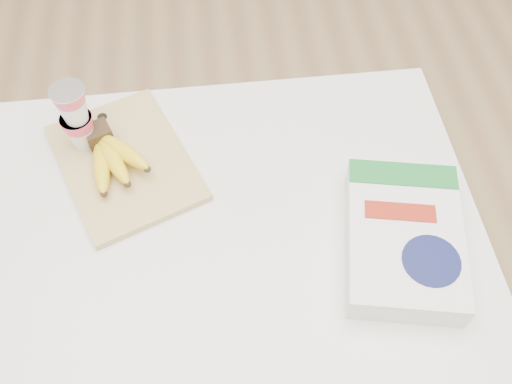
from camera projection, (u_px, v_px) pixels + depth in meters
table at (208, 310)px, 1.35m from camera, size 1.04×0.70×0.78m
cutting_board at (125, 162)px, 1.10m from camera, size 0.33×0.37×0.02m
bananas at (110, 155)px, 1.07m from camera, size 0.14×0.17×0.05m
yogurt_stack at (75, 116)px, 1.05m from camera, size 0.07×0.07×0.15m
cereal_box at (403, 238)px, 0.98m from camera, size 0.25×0.32×0.06m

